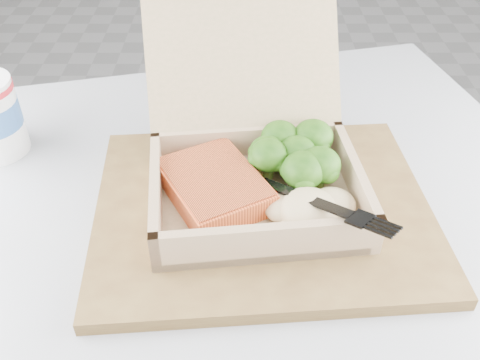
{
  "coord_description": "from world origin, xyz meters",
  "views": [
    {
      "loc": [
        -0.44,
        -0.98,
        1.14
      ],
      "look_at": [
        -0.44,
        -0.54,
        0.77
      ],
      "focal_mm": 40.0,
      "sensor_mm": 36.0,
      "label": 1
    }
  ],
  "objects": [
    {
      "name": "plastic_fork",
      "position": [
        -0.39,
        -0.56,
        0.78
      ],
      "size": [
        0.13,
        0.13,
        0.03
      ],
      "rotation": [
        0.0,
        0.0,
        3.93
      ],
      "color": "black",
      "rests_on": "mashed_potatoes"
    },
    {
      "name": "cafe_table",
      "position": [
        -0.43,
        -0.58,
        0.54
      ],
      "size": [
        0.95,
        0.95,
        0.73
      ],
      "rotation": [
        0.0,
        0.0,
        0.23
      ],
      "color": "black",
      "rests_on": "floor"
    },
    {
      "name": "receipt",
      "position": [
        -0.43,
        -0.35,
        0.73
      ],
      "size": [
        0.1,
        0.16,
        0.0
      ],
      "primitive_type": "cube",
      "rotation": [
        0.0,
        0.0,
        0.18
      ],
      "color": "silver",
      "rests_on": "cafe_table"
    },
    {
      "name": "floor",
      "position": [
        0.0,
        0.0,
        0.0
      ],
      "size": [
        4.0,
        4.0,
        0.0
      ],
      "primitive_type": "plane",
      "color": "#98989D",
      "rests_on": "ground"
    },
    {
      "name": "takeout_container",
      "position": [
        -0.43,
        -0.5,
        0.79
      ],
      "size": [
        0.25,
        0.3,
        0.19
      ],
      "rotation": [
        0.0,
        0.0,
        0.11
      ],
      "color": "tan",
      "rests_on": "serving_tray"
    },
    {
      "name": "mashed_potatoes",
      "position": [
        -0.37,
        -0.58,
        0.77
      ],
      "size": [
        0.1,
        0.09,
        0.03
      ],
      "primitive_type": "ellipsoid",
      "color": "#CEB986",
      "rests_on": "takeout_container"
    },
    {
      "name": "serving_tray",
      "position": [
        -0.41,
        -0.55,
        0.73
      ],
      "size": [
        0.39,
        0.32,
        0.02
      ],
      "primitive_type": "cube",
      "rotation": [
        0.0,
        0.0,
        0.08
      ],
      "color": "brown",
      "rests_on": "cafe_table"
    },
    {
      "name": "broccoli_pile",
      "position": [
        -0.38,
        -0.5,
        0.77
      ],
      "size": [
        0.12,
        0.12,
        0.04
      ],
      "primitive_type": null,
      "color": "#3F791A",
      "rests_on": "takeout_container"
    },
    {
      "name": "salmon_fillet",
      "position": [
        -0.47,
        -0.54,
        0.76
      ],
      "size": [
        0.14,
        0.15,
        0.03
      ],
      "primitive_type": "cube",
      "rotation": [
        0.0,
        0.0,
        0.49
      ],
      "color": "orange",
      "rests_on": "takeout_container"
    }
  ]
}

